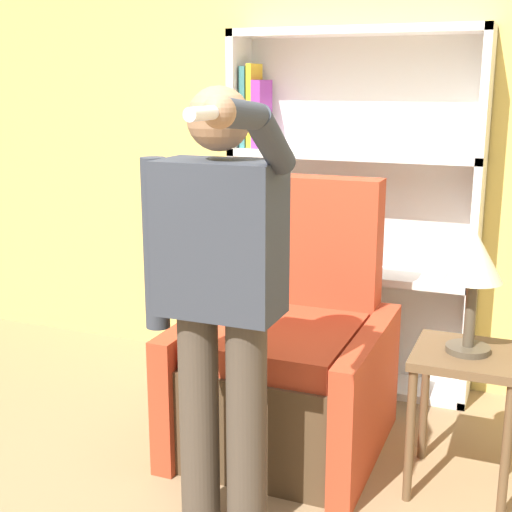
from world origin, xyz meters
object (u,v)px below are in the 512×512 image
(side_table, at_px, (465,378))
(table_lamp, at_px, (474,265))
(bookcase, at_px, (334,218))
(armchair, at_px, (288,365))
(person_standing, at_px, (219,289))

(side_table, xyz_separation_m, table_lamp, (-0.00, -0.00, 0.47))
(table_lamp, bearing_deg, bookcase, 132.35)
(armchair, bearing_deg, side_table, -8.48)
(armchair, bearing_deg, bookcase, 91.04)
(person_standing, bearing_deg, side_table, 37.49)
(bookcase, height_order, person_standing, bookcase)
(armchair, height_order, person_standing, person_standing)
(bookcase, relative_size, armchair, 1.58)
(bookcase, bearing_deg, person_standing, -89.65)
(bookcase, bearing_deg, armchair, -88.96)
(person_standing, distance_m, table_lamp, 1.02)
(person_standing, bearing_deg, bookcase, 90.35)
(armchair, height_order, side_table, armchair)
(bookcase, distance_m, armchair, 0.96)
(side_table, bearing_deg, person_standing, -142.51)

